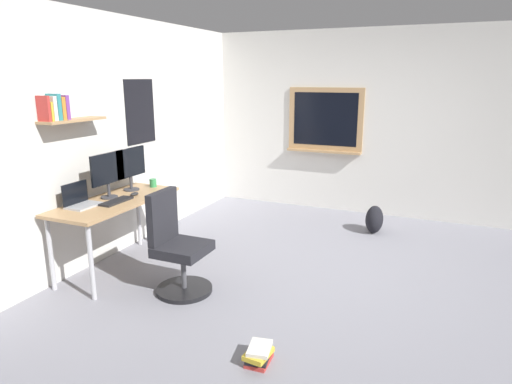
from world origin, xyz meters
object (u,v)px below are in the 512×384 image
at_px(backpack, 374,219).
at_px(coffee_mug, 153,183).
at_px(laptop, 80,201).
at_px(office_chair, 177,250).
at_px(computer_mouse, 135,194).
at_px(book_stack_on_floor, 259,355).
at_px(monitor_secondary, 130,166).
at_px(keyboard, 116,201).
at_px(monitor_primary, 108,172).
at_px(desk, 116,207).

bearing_deg(backpack, coffee_mug, 125.31).
bearing_deg(laptop, office_chair, -82.64).
distance_m(computer_mouse, book_stack_on_floor, 2.30).
xyz_separation_m(monitor_secondary, backpack, (1.80, -2.35, -0.84)).
distance_m(monitor_secondary, keyboard, 0.55).
height_order(computer_mouse, coffee_mug, coffee_mug).
height_order(monitor_primary, backpack, monitor_primary).
relative_size(desk, computer_mouse, 13.50).
bearing_deg(book_stack_on_floor, monitor_primary, 65.55).
xyz_separation_m(keyboard, coffee_mug, (0.67, 0.05, 0.04)).
relative_size(laptop, keyboard, 0.84).
bearing_deg(laptop, monitor_primary, -7.82).
height_order(monitor_secondary, backpack, monitor_secondary).
xyz_separation_m(monitor_secondary, keyboard, (-0.46, -0.17, -0.26)).
distance_m(laptop, computer_mouse, 0.57).
height_order(coffee_mug, backpack, coffee_mug).
bearing_deg(desk, computer_mouse, -19.73).
relative_size(computer_mouse, coffee_mug, 1.13).
height_order(desk, keyboard, keyboard).
relative_size(keyboard, computer_mouse, 3.56).
bearing_deg(backpack, desk, 134.05).
bearing_deg(monitor_primary, monitor_secondary, 0.00).
bearing_deg(monitor_secondary, office_chair, -121.62).
height_order(office_chair, keyboard, office_chair).
distance_m(monitor_secondary, computer_mouse, 0.35).
xyz_separation_m(monitor_secondary, book_stack_on_floor, (-1.29, -2.06, -0.95)).
distance_m(laptop, monitor_primary, 0.41).
bearing_deg(monitor_primary, office_chair, -103.49).
xyz_separation_m(office_chair, monitor_secondary, (0.58, 0.93, 0.61)).
bearing_deg(book_stack_on_floor, office_chair, 57.66).
bearing_deg(office_chair, computer_mouse, 62.38).
height_order(laptop, backpack, laptop).
xyz_separation_m(office_chair, laptop, (-0.13, 0.98, 0.39)).
relative_size(office_chair, keyboard, 2.57).
bearing_deg(monitor_secondary, coffee_mug, -29.46).
height_order(laptop, coffee_mug, laptop).
relative_size(laptop, computer_mouse, 2.98).
bearing_deg(computer_mouse, book_stack_on_floor, -120.48).
height_order(monitor_primary, book_stack_on_floor, monitor_primary).
distance_m(laptop, monitor_secondary, 0.74).
relative_size(monitor_primary, backpack, 1.31).
bearing_deg(desk, monitor_primary, 70.05).
bearing_deg(laptop, desk, -24.65).
height_order(desk, monitor_primary, monitor_primary).
bearing_deg(desk, backpack, -45.95).
bearing_deg(coffee_mug, desk, 177.60).
xyz_separation_m(office_chair, monitor_primary, (0.22, 0.93, 0.61)).
bearing_deg(monitor_primary, coffee_mug, -12.14).
height_order(laptop, keyboard, laptop).
xyz_separation_m(laptop, keyboard, (0.25, -0.22, -0.04)).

